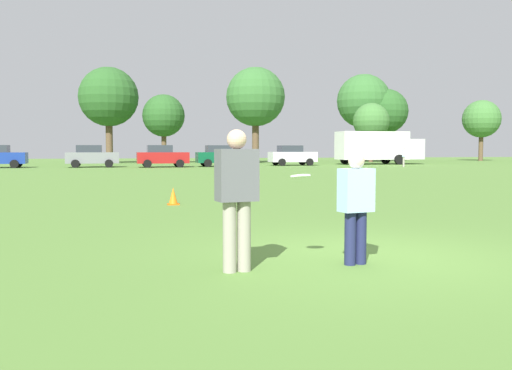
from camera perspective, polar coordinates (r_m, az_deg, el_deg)
ground_plane at (r=8.22m, az=11.29°, el=-7.12°), size 164.26×164.26×0.00m
player_thrower at (r=6.92m, az=-1.98°, el=-0.71°), size 0.53×0.36×1.78m
player_defender at (r=7.48m, az=10.18°, el=-1.72°), size 0.48×0.33×1.49m
frisbee at (r=7.36m, az=4.56°, el=0.92°), size 0.27×0.27×0.07m
traffic_cone at (r=15.44m, az=-8.46°, el=-1.16°), size 0.32×0.32×0.48m
parked_car_center at (r=47.79m, az=-16.44°, el=2.86°), size 4.24×2.30×1.82m
parked_car_mid_right at (r=46.62m, az=-9.58°, el=2.94°), size 4.24×2.30×1.82m
parked_car_near_right at (r=47.93m, az=-3.66°, el=3.00°), size 4.24×2.30×1.82m
parked_car_far_right at (r=50.79m, az=3.70°, el=3.04°), size 4.24×2.30×1.82m
box_truck at (r=55.75m, az=12.35°, el=3.88°), size 8.56×3.16×3.18m
bystander_sideline_watcher at (r=48.26m, az=14.86°, el=2.93°), size 0.44×0.54×1.70m
tree_west_maple at (r=60.34m, az=-14.84°, el=8.67°), size 6.13×6.13×9.96m
tree_center_elm at (r=60.03m, az=-9.42°, el=6.99°), size 4.46×4.46×7.25m
tree_east_birch at (r=59.41m, az=-0.05°, el=8.96°), size 6.21×6.21×10.09m
tree_east_oak at (r=64.55m, az=11.69°, el=6.37°), size 4.10×4.10×6.67m
tree_far_east_pine at (r=69.62m, az=10.95°, el=8.39°), size 6.49×6.49×10.55m
tree_far_west_pine at (r=69.53m, az=13.11°, el=7.32°), size 5.36×5.36×8.71m
tree_horizon_center at (r=75.31m, az=22.06°, el=6.26°), size 4.65×4.65×7.56m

